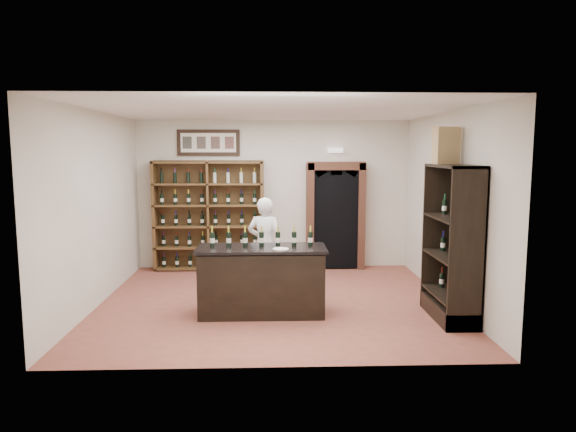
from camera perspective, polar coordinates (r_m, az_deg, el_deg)
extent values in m
plane|color=#99493D|center=(8.30, -1.45, -9.49)|extent=(5.50, 5.50, 0.00)
plane|color=white|center=(7.97, -1.52, 11.64)|extent=(5.50, 5.50, 0.00)
cube|color=silver|center=(10.48, -1.62, 2.39)|extent=(5.50, 0.04, 3.00)
cube|color=silver|center=(8.43, -20.52, 0.73)|extent=(0.04, 5.00, 3.00)
cube|color=silver|center=(8.48, 17.44, 0.89)|extent=(0.04, 5.00, 3.00)
cube|color=brown|center=(10.57, -8.67, 0.17)|extent=(2.20, 0.02, 2.20)
cube|color=brown|center=(10.57, -14.56, 0.02)|extent=(0.06, 0.38, 2.20)
cube|color=brown|center=(10.32, -2.88, 0.07)|extent=(0.06, 0.38, 2.20)
cube|color=brown|center=(10.39, -8.79, 0.05)|extent=(0.04, 0.38, 2.20)
cube|color=brown|center=(10.57, -8.68, -5.66)|extent=(2.18, 0.38, 0.04)
cube|color=brown|center=(10.49, -8.72, -3.40)|extent=(2.18, 0.38, 0.04)
cube|color=brown|center=(10.42, -8.77, -1.11)|extent=(2.18, 0.38, 0.03)
cube|color=brown|center=(10.37, -8.81, 1.21)|extent=(2.18, 0.38, 0.04)
cube|color=brown|center=(10.33, -8.86, 3.55)|extent=(2.18, 0.38, 0.04)
cube|color=brown|center=(10.31, -8.90, 5.90)|extent=(2.18, 0.38, 0.04)
cube|color=black|center=(10.49, -8.83, 8.05)|extent=(1.25, 0.04, 0.52)
cube|color=black|center=(10.45, 5.27, -0.11)|extent=(0.97, 0.29, 2.05)
cube|color=brown|center=(10.38, 2.46, -0.02)|extent=(0.14, 0.35, 2.15)
cube|color=brown|center=(10.51, 8.07, 0.00)|extent=(0.14, 0.35, 2.15)
cube|color=brown|center=(10.35, 5.35, 5.57)|extent=(1.15, 0.35, 0.16)
cube|color=white|center=(10.45, 5.30, 7.29)|extent=(0.30, 0.10, 0.10)
cube|color=black|center=(7.59, -2.94, -7.40)|extent=(1.80, 0.70, 0.94)
cube|color=black|center=(7.48, -2.97, -3.62)|extent=(1.88, 0.78, 0.04)
cylinder|color=black|center=(7.58, -8.42, -2.59)|extent=(0.07, 0.07, 0.21)
cylinder|color=silver|center=(7.58, -8.42, -2.70)|extent=(0.07, 0.07, 0.07)
cylinder|color=gold|center=(7.56, -8.44, -1.47)|extent=(0.03, 0.03, 0.09)
cylinder|color=black|center=(7.56, -6.61, -2.59)|extent=(0.07, 0.07, 0.21)
cylinder|color=silver|center=(7.56, -6.61, -2.70)|extent=(0.07, 0.07, 0.07)
cylinder|color=gold|center=(7.53, -6.62, -1.47)|extent=(0.03, 0.03, 0.09)
cylinder|color=black|center=(7.54, -4.79, -2.59)|extent=(0.07, 0.07, 0.21)
cylinder|color=silver|center=(7.54, -4.79, -2.70)|extent=(0.07, 0.07, 0.07)
cylinder|color=gold|center=(7.52, -4.80, -1.46)|extent=(0.03, 0.03, 0.09)
cylinder|color=black|center=(7.53, -2.96, -2.58)|extent=(0.07, 0.07, 0.21)
cylinder|color=silver|center=(7.54, -2.96, -2.69)|extent=(0.07, 0.07, 0.07)
cylinder|color=gold|center=(7.51, -2.97, -1.45)|extent=(0.03, 0.03, 0.09)
cylinder|color=black|center=(7.53, -1.14, -2.57)|extent=(0.07, 0.07, 0.21)
cylinder|color=silver|center=(7.54, -1.14, -2.69)|extent=(0.07, 0.07, 0.07)
cylinder|color=gold|center=(7.51, -1.14, -1.45)|extent=(0.03, 0.03, 0.09)
cylinder|color=black|center=(7.54, 0.69, -2.56)|extent=(0.07, 0.07, 0.21)
cylinder|color=silver|center=(7.54, 0.69, -2.67)|extent=(0.07, 0.07, 0.07)
cylinder|color=gold|center=(7.52, 0.69, -1.44)|extent=(0.03, 0.03, 0.09)
cylinder|color=black|center=(7.56, 2.51, -2.55)|extent=(0.07, 0.07, 0.21)
cylinder|color=silver|center=(7.56, 2.51, -2.66)|extent=(0.07, 0.07, 0.07)
cylinder|color=gold|center=(7.53, 2.52, -1.43)|extent=(0.03, 0.03, 0.09)
cube|color=black|center=(7.69, 19.33, -2.83)|extent=(0.02, 1.20, 2.20)
cube|color=black|center=(7.07, 19.30, -3.68)|extent=(0.48, 0.04, 2.20)
cube|color=black|center=(8.15, 16.35, -2.15)|extent=(0.48, 0.04, 2.20)
cube|color=black|center=(7.50, 18.04, 5.29)|extent=(0.48, 1.20, 0.04)
cube|color=black|center=(7.83, 17.44, -9.94)|extent=(0.48, 1.20, 0.24)
cube|color=black|center=(7.77, 17.50, -8.32)|extent=(0.48, 1.16, 0.03)
cube|color=black|center=(7.64, 17.66, -4.34)|extent=(0.48, 1.16, 0.03)
cube|color=black|center=(7.56, 17.82, -0.25)|extent=(0.48, 1.16, 0.03)
imported|color=white|center=(8.76, -2.60, -3.16)|extent=(0.65, 0.49, 1.61)
cylinder|color=silver|center=(7.27, -0.81, -3.70)|extent=(0.23, 0.23, 0.02)
cube|color=tan|center=(7.85, 17.18, 7.50)|extent=(0.41, 0.25, 0.54)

